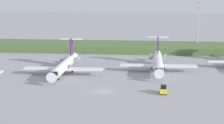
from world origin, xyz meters
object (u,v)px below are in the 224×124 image
Objects in this scene: regional_jet_third at (64,65)px; regional_jet_fourth at (158,62)px; baggage_tug at (163,90)px; antenna_mast at (198,30)px.

regional_jet_third and regional_jet_fourth have the same top height.
regional_jet_third is 28.20m from regional_jet_fourth.
regional_jet_fourth is 9.69× the size of baggage_tug.
regional_jet_fourth is at bearing 14.61° from regional_jet_third.
antenna_mast reaches higher than regional_jet_third.
antenna_mast is 69.75m from baggage_tug.
antenna_mast reaches higher than regional_jet_fourth.
regional_jet_third is 1.63× the size of antenna_mast.
regional_jet_third is at bearing -165.39° from regional_jet_fourth.
regional_jet_fourth is 1.63× the size of antenna_mast.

